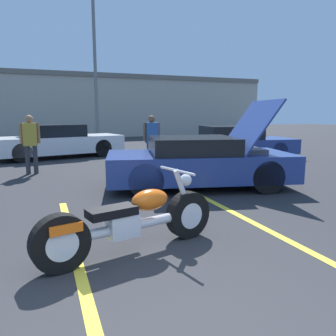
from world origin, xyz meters
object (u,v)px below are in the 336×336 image
object	(u,v)px
light_pole	(96,57)
parked_car_right_row	(234,143)
spectator_far_lot	(30,140)
parked_car_left_row	(58,142)
motorcycle	(132,221)
spectator_midground	(152,137)
show_car_hood_open	(200,162)

from	to	relation	value
light_pole	parked_car_right_row	distance (m)	10.30
spectator_far_lot	parked_car_left_row	bearing A→B (deg)	76.09
motorcycle	parked_car_right_row	size ratio (longest dim) A/B	0.50
motorcycle	spectator_far_lot	distance (m)	6.17
motorcycle	parked_car_right_row	bearing A→B (deg)	36.11
light_pole	motorcycle	distance (m)	16.40
parked_car_left_row	spectator_midground	xyz separation A→B (m)	(2.52, -3.75, 0.35)
parked_car_right_row	spectator_far_lot	world-z (taller)	spectator_far_lot
light_pole	parked_car_right_row	world-z (taller)	light_pole
light_pole	parked_car_left_row	xyz separation A→B (m)	(-2.56, -6.22, -4.16)
light_pole	parked_car_right_row	xyz separation A→B (m)	(3.64, -8.68, -4.19)
light_pole	motorcycle	bearing A→B (deg)	-97.89
light_pole	spectator_far_lot	size ratio (longest dim) A/B	5.43
light_pole	show_car_hood_open	world-z (taller)	light_pole
parked_car_right_row	spectator_far_lot	xyz separation A→B (m)	(-7.04, -0.95, 0.39)
parked_car_left_row	spectator_midground	bearing A→B (deg)	-68.52
light_pole	spectator_far_lot	distance (m)	10.91
show_car_hood_open	spectator_midground	size ratio (longest dim) A/B	2.74
motorcycle	parked_car_left_row	world-z (taller)	parked_car_left_row
light_pole	parked_car_left_row	bearing A→B (deg)	-112.35
parked_car_left_row	spectator_midground	size ratio (longest dim) A/B	3.10
motorcycle	spectator_midground	size ratio (longest dim) A/B	1.44
parked_car_left_row	spectator_far_lot	distance (m)	3.54
spectator_far_lot	parked_car_right_row	bearing A→B (deg)	7.72
parked_car_left_row	spectator_midground	world-z (taller)	spectator_midground
parked_car_right_row	spectator_midground	distance (m)	3.91
spectator_midground	parked_car_right_row	bearing A→B (deg)	19.32
motorcycle	show_car_hood_open	size ratio (longest dim) A/B	0.53
parked_car_right_row	parked_car_left_row	distance (m)	6.67
show_car_hood_open	spectator_far_lot	size ratio (longest dim) A/B	2.72
motorcycle	show_car_hood_open	xyz separation A→B (m)	(2.36, 2.91, 0.19)
spectator_midground	show_car_hood_open	bearing A→B (deg)	-85.41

